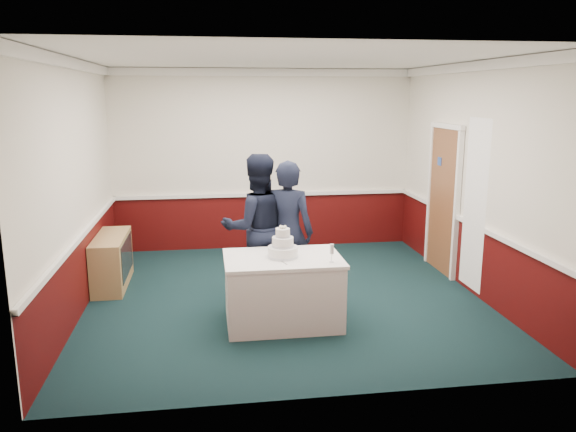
{
  "coord_description": "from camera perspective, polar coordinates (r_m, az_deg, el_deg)",
  "views": [
    {
      "loc": [
        -0.96,
        -6.85,
        2.59
      ],
      "look_at": [
        0.03,
        -0.1,
        1.1
      ],
      "focal_mm": 35.0,
      "sensor_mm": 36.0,
      "label": 1
    }
  ],
  "objects": [
    {
      "name": "wedding_cake",
      "position": [
        6.31,
        -0.53,
        -3.22
      ],
      "size": [
        0.35,
        0.35,
        0.36
      ],
      "color": "white",
      "rests_on": "cake_table"
    },
    {
      "name": "champagne_flute",
      "position": [
        6.12,
        4.47,
        -3.47
      ],
      "size": [
        0.05,
        0.05,
        0.21
      ],
      "color": "silver",
      "rests_on": "cake_table"
    },
    {
      "name": "cake_table",
      "position": [
        6.46,
        -0.53,
        -7.49
      ],
      "size": [
        1.32,
        0.92,
        0.79
      ],
      "color": "white",
      "rests_on": "ground"
    },
    {
      "name": "person_man",
      "position": [
        7.11,
        -3.17,
        -1.17
      ],
      "size": [
        1.0,
        0.83,
        1.87
      ],
      "primitive_type": "imported",
      "rotation": [
        0.0,
        0.0,
        3.28
      ],
      "color": "black",
      "rests_on": "ground"
    },
    {
      "name": "sideboard",
      "position": [
        8.08,
        -17.43,
        -4.36
      ],
      "size": [
        0.41,
        1.2,
        0.7
      ],
      "color": "#A0784D",
      "rests_on": "ground"
    },
    {
      "name": "cake_knife",
      "position": [
        6.14,
        -0.56,
        -4.69
      ],
      "size": [
        0.08,
        0.21,
        0.0
      ],
      "primitive_type": "cube",
      "rotation": [
        0.0,
        0.0,
        0.33
      ],
      "color": "silver",
      "rests_on": "cake_table"
    },
    {
      "name": "person_woman",
      "position": [
        7.02,
        -0.03,
        -1.61
      ],
      "size": [
        0.77,
        0.65,
        1.8
      ],
      "primitive_type": "imported",
      "rotation": [
        0.0,
        0.0,
        2.74
      ],
      "color": "black",
      "rests_on": "ground"
    },
    {
      "name": "room_shell",
      "position": [
        7.56,
        -0.42,
        7.58
      ],
      "size": [
        5.0,
        5.0,
        3.0
      ],
      "color": "silver",
      "rests_on": "ground"
    },
    {
      "name": "ground",
      "position": [
        7.39,
        -0.35,
        -8.21
      ],
      "size": [
        5.0,
        5.0,
        0.0
      ],
      "primitive_type": "plane",
      "color": "black",
      "rests_on": "ground"
    }
  ]
}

